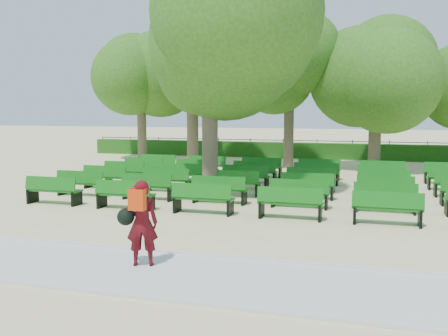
# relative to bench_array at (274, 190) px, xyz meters

# --- Properties ---
(ground) EXTENTS (120.00, 120.00, 0.00)m
(ground) POSITION_rel_bench_array_xyz_m (-0.86, -1.52, -0.09)
(ground) COLOR beige
(paving) EXTENTS (30.00, 2.20, 0.06)m
(paving) POSITION_rel_bench_array_xyz_m (-0.86, -8.92, -0.06)
(paving) COLOR silver
(paving) RESTS_ON ground
(curb) EXTENTS (30.00, 0.12, 0.10)m
(curb) POSITION_rel_bench_array_xyz_m (-0.86, -7.77, -0.04)
(curb) COLOR silver
(curb) RESTS_ON ground
(hedge) EXTENTS (26.00, 0.70, 0.90)m
(hedge) POSITION_rel_bench_array_xyz_m (-0.86, 12.48, 0.36)
(hedge) COLOR #1E5516
(hedge) RESTS_ON ground
(fence) EXTENTS (26.00, 0.10, 1.02)m
(fence) POSITION_rel_bench_array_xyz_m (-0.86, 12.88, -0.09)
(fence) COLOR black
(fence) RESTS_ON ground
(tree_line) EXTENTS (21.80, 6.80, 7.04)m
(tree_line) POSITION_rel_bench_array_xyz_m (-0.86, 8.48, -0.09)
(tree_line) COLOR #34681C
(tree_line) RESTS_ON ground
(bench_array) EXTENTS (1.71, 0.65, 1.05)m
(bench_array) POSITION_rel_bench_array_xyz_m (0.00, 0.00, 0.00)
(bench_array) COLOR #116513
(bench_array) RESTS_ON ground
(tree_among) EXTENTS (5.53, 5.53, 7.52)m
(tree_among) POSITION_rel_bench_array_xyz_m (-1.98, -0.90, 4.92)
(tree_among) COLOR brown
(tree_among) RESTS_ON ground
(person) EXTENTS (0.76, 0.52, 1.53)m
(person) POSITION_rel_bench_array_xyz_m (-0.77, -8.66, 0.77)
(person) COLOR #4D0B10
(person) RESTS_ON ground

